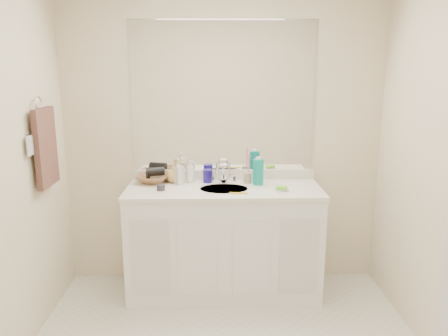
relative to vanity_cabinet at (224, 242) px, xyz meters
name	(u,v)px	position (x,y,z in m)	size (l,w,h in m)	color
wall_back	(223,141)	(0.00, 0.28, 0.77)	(2.60, 0.02, 2.40)	beige
wall_front	(242,322)	(0.00, -2.33, 0.77)	(2.60, 0.02, 2.40)	beige
vanity_cabinet	(224,242)	(0.00, 0.00, 0.00)	(1.50, 0.55, 0.85)	white
countertop	(224,190)	(0.00, 0.00, 0.44)	(1.52, 0.57, 0.03)	white
backsplash	(223,175)	(0.00, 0.26, 0.50)	(1.52, 0.03, 0.08)	white
sink_basin	(224,190)	(0.00, -0.02, 0.44)	(0.37, 0.37, 0.02)	#B6B39F
faucet	(224,176)	(0.00, 0.16, 0.51)	(0.02, 0.02, 0.11)	silver
mirror	(223,97)	(0.00, 0.27, 1.14)	(1.48, 0.01, 1.20)	white
blue_mug	(208,176)	(-0.13, 0.17, 0.51)	(0.08, 0.08, 0.11)	navy
tan_cup	(248,178)	(0.19, 0.14, 0.50)	(0.06, 0.06, 0.08)	tan
toothbrush	(249,165)	(0.20, 0.14, 0.60)	(0.01, 0.01, 0.19)	#FF438D
mouthwash_bottle	(258,172)	(0.28, 0.10, 0.56)	(0.09, 0.09, 0.21)	#0C9688
soap_dish	(282,190)	(0.44, -0.10, 0.46)	(0.09, 0.07, 0.01)	silver
green_soap	(282,188)	(0.44, -0.10, 0.48)	(0.08, 0.05, 0.03)	#86E437
orange_comb	(238,193)	(0.11, -0.16, 0.46)	(0.13, 0.03, 0.01)	gold
dark_jar	(161,187)	(-0.48, -0.06, 0.48)	(0.06, 0.06, 0.04)	#2D2C31
extra_white_bottle	(180,175)	(-0.35, 0.10, 0.53)	(0.05, 0.05, 0.15)	white
soap_bottle_white	(190,172)	(-0.27, 0.17, 0.54)	(0.07, 0.07, 0.18)	white
soap_bottle_cream	(178,171)	(-0.36, 0.16, 0.55)	(0.09, 0.09, 0.20)	beige
soap_bottle_yellow	(174,173)	(-0.40, 0.18, 0.53)	(0.12, 0.12, 0.16)	#DEAE56
wicker_basket	(153,179)	(-0.57, 0.17, 0.49)	(0.26, 0.26, 0.06)	brown
hair_dryer	(155,172)	(-0.55, 0.17, 0.54)	(0.07, 0.07, 0.14)	black
towel_ring	(39,104)	(-1.27, -0.25, 1.12)	(0.11, 0.11, 0.01)	silver
hand_towel	(46,147)	(-1.25, -0.25, 0.82)	(0.04, 0.32, 0.55)	#3D2620
switch_plate	(30,146)	(-1.27, -0.45, 0.88)	(0.01, 0.09, 0.13)	silver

